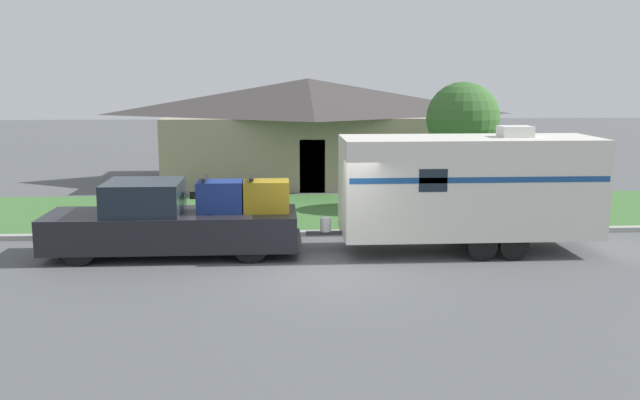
# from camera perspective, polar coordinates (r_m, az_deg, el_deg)

# --- Properties ---
(ground_plane) EXTENTS (120.00, 120.00, 0.00)m
(ground_plane) POSITION_cam_1_polar(r_m,az_deg,el_deg) (16.96, 0.72, -5.66)
(ground_plane) COLOR #515456
(curb_strip) EXTENTS (80.00, 0.30, 0.14)m
(curb_strip) POSITION_cam_1_polar(r_m,az_deg,el_deg) (20.57, -0.07, -2.67)
(curb_strip) COLOR #999993
(curb_strip) RESTS_ON ground_plane
(lawn_strip) EXTENTS (80.00, 7.00, 0.03)m
(lawn_strip) POSITION_cam_1_polar(r_m,az_deg,el_deg) (24.15, -0.60, -0.92)
(lawn_strip) COLOR #3D6B33
(lawn_strip) RESTS_ON ground_plane
(house_across_street) EXTENTS (12.83, 7.69, 4.44)m
(house_across_street) POSITION_cam_1_polar(r_m,az_deg,el_deg) (31.32, -0.96, 5.79)
(house_across_street) COLOR gray
(house_across_street) RESTS_ON ground_plane
(pickup_truck) EXTENTS (6.44, 2.07, 2.04)m
(pickup_truck) POSITION_cam_1_polar(r_m,az_deg,el_deg) (18.56, -11.56, -1.67)
(pickup_truck) COLOR black
(pickup_truck) RESTS_ON ground_plane
(travel_trailer) EXTENTS (7.52, 2.32, 3.28)m
(travel_trailer) POSITION_cam_1_polar(r_m,az_deg,el_deg) (18.90, 11.79, 1.09)
(travel_trailer) COLOR black
(travel_trailer) RESTS_ON ground_plane
(mailbox) EXTENTS (0.48, 0.20, 1.23)m
(mailbox) POSITION_cam_1_polar(r_m,az_deg,el_deg) (21.11, -9.69, -0.05)
(mailbox) COLOR brown
(mailbox) RESTS_ON ground_plane
(tree_in_yard) EXTENTS (2.48, 2.48, 4.36)m
(tree_in_yard) POSITION_cam_1_polar(r_m,az_deg,el_deg) (24.80, 11.36, 6.38)
(tree_in_yard) COLOR brown
(tree_in_yard) RESTS_ON ground_plane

